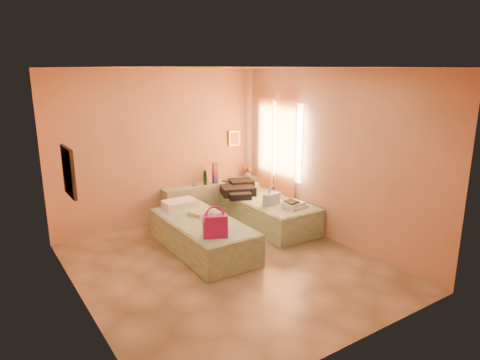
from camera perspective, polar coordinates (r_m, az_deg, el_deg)
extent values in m
plane|color=tan|center=(6.34, -1.65, -11.44)|extent=(4.50, 4.50, 0.00)
cube|color=tan|center=(7.83, -10.52, 4.17)|extent=(4.00, 0.02, 2.80)
cube|color=tan|center=(5.14, -21.06, -2.05)|extent=(0.02, 4.50, 2.80)
cube|color=tan|center=(7.10, 12.10, 3.03)|extent=(0.02, 4.50, 2.80)
cube|color=white|center=(5.70, -1.86, 14.75)|extent=(4.00, 4.50, 0.02)
cube|color=#FFCE9E|center=(7.98, 5.62, 5.27)|extent=(0.02, 1.10, 1.40)
cube|color=orange|center=(7.90, 6.02, 2.59)|extent=(0.05, 0.55, 2.20)
cube|color=orange|center=(8.36, 3.40, 3.31)|extent=(0.05, 0.45, 2.20)
cube|color=black|center=(5.47, -21.90, 1.03)|extent=(0.04, 0.50, 0.60)
cube|color=gold|center=(8.51, -0.79, 5.58)|extent=(0.25, 0.04, 0.30)
cube|color=gray|center=(8.37, -3.63, -2.51)|extent=(2.05, 0.30, 0.65)
cube|color=#ADCAA3|center=(6.79, -4.98, -7.37)|extent=(0.92, 2.01, 0.50)
cube|color=#ADCAA3|center=(7.84, 3.58, -4.29)|extent=(0.92, 2.01, 0.50)
cylinder|color=#13361F|center=(8.11, -4.67, 0.27)|extent=(0.10, 0.10, 0.26)
cube|color=#A51462|center=(8.19, -3.34, 0.92)|extent=(0.09, 0.09, 0.40)
cylinder|color=#559C76|center=(8.11, -5.99, -0.63)|extent=(0.15, 0.15, 0.03)
cube|color=#244431|center=(8.37, -1.76, -0.08)|extent=(0.20, 0.16, 0.03)
cube|color=silver|center=(8.70, 1.10, 1.30)|extent=(0.27, 0.27, 0.27)
cube|color=#A51462|center=(6.02, -3.35, -6.09)|extent=(0.39, 0.32, 0.32)
cube|color=tan|center=(6.97, -5.27, -4.33)|extent=(0.40, 0.35, 0.06)
cube|color=black|center=(8.04, 0.05, -1.16)|extent=(0.84, 0.84, 0.20)
cube|color=#4369A2|center=(7.43, 4.23, -2.55)|extent=(0.33, 0.18, 0.20)
cube|color=white|center=(7.31, 7.32, -3.32)|extent=(0.38, 0.33, 0.10)
cube|color=black|center=(7.26, 6.91, -2.91)|extent=(0.18, 0.24, 0.02)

